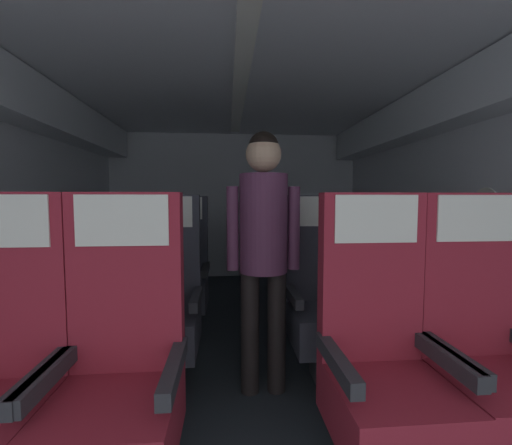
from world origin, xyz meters
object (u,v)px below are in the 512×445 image
object	(u,v)px
seat_b_left_aisle	(164,304)
seat_c_right_aisle	(344,272)
seat_b_left_window	(93,307)
seat_c_right_window	(297,273)
seat_a_left_aisle	(119,377)
seat_b_right_window	(323,300)
seat_a_right_aisle	(486,359)
seat_c_left_window	(130,276)
flight_attendant	(263,235)
seat_a_right_window	(383,365)
seat_b_right_aisle	(391,299)
seat_c_left_aisle	(182,275)

from	to	relation	value
seat_b_left_aisle	seat_c_right_aisle	xyz separation A→B (m)	(1.47, 0.83, 0.00)
seat_b_left_window	seat_c_right_aisle	world-z (taller)	same
seat_b_left_aisle	seat_c_right_window	size ratio (longest dim) A/B	1.00
seat_a_left_aisle	seat_b_right_window	world-z (taller)	same
seat_a_right_aisle	seat_c_left_window	xyz separation A→B (m)	(-1.91, 1.68, 0.00)
seat_a_left_aisle	flight_attendant	size ratio (longest dim) A/B	0.77
seat_a_left_aisle	seat_b_right_window	distance (m)	1.35
seat_a_right_aisle	seat_c_right_aisle	size ratio (longest dim) A/B	1.00
seat_c_left_window	seat_c_right_window	world-z (taller)	same
seat_a_left_aisle	seat_a_right_window	bearing A→B (deg)	0.29
seat_a_right_window	seat_b_right_aisle	size ratio (longest dim) A/B	1.00
seat_c_right_window	seat_b_right_window	bearing A→B (deg)	-90.35
seat_b_right_window	flight_attendant	size ratio (longest dim) A/B	0.77
seat_a_right_aisle	seat_c_right_window	distance (m)	1.74
seat_b_right_window	seat_c_right_aisle	bearing A→B (deg)	62.06
seat_b_right_window	seat_a_right_window	bearing A→B (deg)	-90.32
seat_a_right_window	seat_c_left_aisle	size ratio (longest dim) A/B	1.00
seat_a_right_aisle	seat_b_left_aisle	xyz separation A→B (m)	(-1.47, 0.85, 0.00)
seat_c_right_aisle	seat_a_right_aisle	bearing A→B (deg)	-89.86
seat_b_right_window	seat_c_right_aisle	distance (m)	0.94
seat_a_right_window	seat_c_right_window	world-z (taller)	same
seat_a_left_aisle	seat_a_right_window	xyz separation A→B (m)	(1.02, 0.01, 0.00)
seat_a_right_aisle	seat_b_right_window	bearing A→B (deg)	117.55
seat_a_right_window	seat_c_right_window	xyz separation A→B (m)	(0.01, 1.69, 0.00)
seat_c_left_window	flight_attendant	xyz separation A→B (m)	(1.05, -1.01, 0.45)
seat_b_left_aisle	seat_b_right_aisle	distance (m)	1.48
seat_a_right_aisle	seat_a_right_window	distance (m)	0.45
seat_a_right_aisle	flight_attendant	xyz separation A→B (m)	(-0.86, 0.67, 0.45)
flight_attendant	seat_c_right_aisle	bearing A→B (deg)	-151.13
seat_b_right_window	seat_a_left_aisle	bearing A→B (deg)	-139.87
seat_b_left_window	seat_b_right_window	world-z (taller)	same
seat_a_right_window	seat_c_right_aisle	bearing A→B (deg)	75.26
seat_b_right_aisle	seat_b_right_window	distance (m)	0.45
seat_c_left_aisle	seat_b_left_aisle	bearing A→B (deg)	-90.19
seat_b_right_window	seat_c_right_window	distance (m)	0.83
seat_b_right_window	seat_c_left_window	size ratio (longest dim) A/B	1.00
seat_b_left_window	seat_c_left_window	xyz separation A→B (m)	(-0.01, 0.84, 0.00)
seat_a_right_aisle	flight_attendant	size ratio (longest dim) A/B	0.77
seat_c_left_aisle	seat_c_right_aisle	size ratio (longest dim) A/B	1.00
seat_b_right_window	seat_c_left_window	bearing A→B (deg)	150.46
seat_b_right_window	seat_c_left_aisle	distance (m)	1.32
seat_b_left_aisle	flight_attendant	world-z (taller)	flight_attendant
seat_a_right_aisle	seat_c_right_aisle	bearing A→B (deg)	90.14
seat_b_left_aisle	seat_c_left_aisle	size ratio (longest dim) A/B	1.00
seat_b_right_aisle	seat_c_right_aisle	world-z (taller)	same
seat_c_right_window	flight_attendant	world-z (taller)	flight_attendant
seat_b_left_aisle	seat_b_right_window	distance (m)	1.03
seat_a_right_aisle	seat_c_right_window	size ratio (longest dim) A/B	1.00
seat_a_right_aisle	flight_attendant	world-z (taller)	flight_attendant
seat_b_left_window	seat_b_right_aisle	world-z (taller)	same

